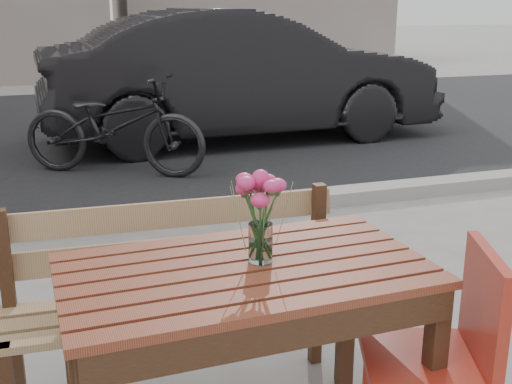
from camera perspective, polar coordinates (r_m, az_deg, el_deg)
street at (r=7.11m, az=-13.55°, el=2.63°), size 30.00×8.12×0.12m
main_table at (r=2.32m, az=-0.94°, el=-9.59°), size 1.31×0.79×0.79m
main_bench at (r=2.77m, az=-7.19°, el=-7.60°), size 1.50×0.51×0.92m
red_chair at (r=2.46m, az=16.71°, el=-12.99°), size 0.55×0.55×0.87m
main_vase at (r=2.24m, az=0.41°, el=-1.21°), size 0.18×0.18×0.34m
parked_car at (r=8.12m, az=-1.37°, el=10.33°), size 4.92×1.83×1.61m
bicycle at (r=6.59m, az=-12.54°, el=5.80°), size 1.98×1.53×1.00m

